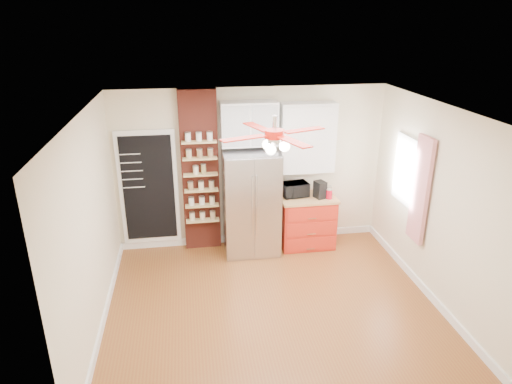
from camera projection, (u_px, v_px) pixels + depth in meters
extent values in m
plane|color=brown|center=(272.00, 305.00, 6.31)|extent=(4.50, 4.50, 0.00)
plane|color=white|center=(275.00, 111.00, 5.33)|extent=(4.50, 4.50, 0.00)
cube|color=beige|center=(251.00, 168.00, 7.66)|extent=(4.50, 0.02, 2.70)
cube|color=beige|center=(317.00, 310.00, 3.98)|extent=(4.50, 0.02, 2.70)
cube|color=beige|center=(90.00, 228.00, 5.50)|extent=(0.02, 4.00, 2.70)
cube|color=beige|center=(437.00, 206.00, 6.15)|extent=(0.02, 4.00, 2.70)
cube|color=white|center=(149.00, 188.00, 7.48)|extent=(0.95, 0.04, 1.95)
cube|color=black|center=(149.00, 189.00, 7.46)|extent=(0.82, 0.02, 1.78)
cube|color=maroon|center=(200.00, 172.00, 7.47)|extent=(0.60, 0.16, 2.70)
cube|color=silver|center=(251.00, 203.00, 7.49)|extent=(0.90, 0.70, 1.75)
cube|color=white|center=(249.00, 124.00, 7.21)|extent=(0.90, 0.35, 0.70)
cube|color=red|center=(307.00, 222.00, 7.84)|extent=(0.90, 0.60, 0.86)
cube|color=tan|center=(308.00, 198.00, 7.67)|extent=(0.94, 0.64, 0.04)
cube|color=white|center=(307.00, 138.00, 7.47)|extent=(0.90, 0.30, 1.15)
cube|color=white|center=(407.00, 171.00, 6.90)|extent=(0.04, 0.75, 1.05)
cube|color=red|center=(420.00, 190.00, 6.42)|extent=(0.06, 0.40, 1.55)
cylinder|color=silver|center=(275.00, 124.00, 5.39)|extent=(0.05, 0.05, 0.20)
cylinder|color=maroon|center=(275.00, 134.00, 5.43)|extent=(0.24, 0.24, 0.10)
sphere|color=white|center=(274.00, 147.00, 5.49)|extent=(0.13, 0.13, 0.13)
imported|color=black|center=(295.00, 189.00, 7.65)|extent=(0.47, 0.36, 0.24)
cube|color=black|center=(320.00, 190.00, 7.58)|extent=(0.21, 0.23, 0.29)
cylinder|color=red|center=(329.00, 194.00, 7.56)|extent=(0.11, 0.11, 0.16)
cylinder|color=#A11D08|center=(328.00, 191.00, 7.75)|extent=(0.11, 0.11, 0.14)
cylinder|color=beige|center=(196.00, 170.00, 7.29)|extent=(0.11, 0.11, 0.13)
cylinder|color=#98854D|center=(203.00, 169.00, 7.32)|extent=(0.10, 0.10, 0.14)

